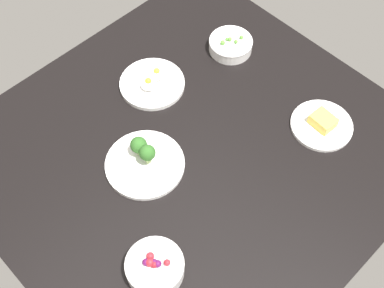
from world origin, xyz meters
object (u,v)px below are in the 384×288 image
plate_cheese (322,124)px  bowl_peas (231,45)px  plate_eggs (152,83)px  plate_broccoli (144,161)px  bowl_berries (155,267)px

plate_cheese → bowl_peas: (-3.15, -39.98, 1.13)cm
plate_cheese → plate_eggs: bearing=-61.5°
plate_broccoli → plate_eggs: plate_broccoli is taller
plate_broccoli → bowl_berries: size_ratio=1.53×
plate_broccoli → bowl_peas: bearing=-164.7°
plate_eggs → bowl_peas: bearing=167.1°
bowl_peas → plate_eggs: bearing=-12.9°
bowl_berries → plate_cheese: bearing=178.7°
plate_broccoli → plate_cheese: plate_broccoli is taller
plate_broccoli → bowl_peas: size_ratio=1.58×
plate_eggs → bowl_berries: bearing=48.8°
plate_cheese → bowl_peas: size_ratio=1.29×
plate_cheese → plate_eggs: plate_eggs is taller
bowl_peas → plate_eggs: (28.35, -6.48, -1.00)cm
plate_broccoli → bowl_berries: 31.38cm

